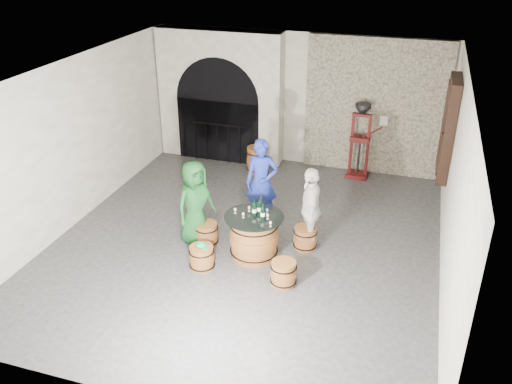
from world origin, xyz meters
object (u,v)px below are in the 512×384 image
(barrel_stool_near_left, at_px, (202,257))
(person_white, at_px, (310,209))
(person_green, at_px, (195,203))
(side_barrel, at_px, (256,160))
(barrel_table, at_px, (254,236))
(barrel_stool_right, at_px, (305,238))
(person_blue, at_px, (262,182))
(wine_bottle_left, at_px, (254,209))
(barrel_stool_far, at_px, (260,219))
(wine_bottle_right, at_px, (259,207))
(barrel_stool_left, at_px, (207,234))
(wine_bottle_center, at_px, (263,213))
(corking_press, at_px, (361,136))
(barrel_stool_near_right, at_px, (284,273))

(barrel_stool_near_left, distance_m, person_white, 2.12)
(person_green, distance_m, side_barrel, 3.38)
(barrel_table, distance_m, barrel_stool_right, 1.00)
(barrel_table, distance_m, person_blue, 1.37)
(person_white, height_order, wine_bottle_left, person_white)
(barrel_stool_far, xyz_separation_m, wine_bottle_right, (0.25, -0.85, 0.73))
(barrel_stool_left, xyz_separation_m, wine_bottle_left, (0.97, -0.11, 0.73))
(person_blue, bearing_deg, side_barrel, 98.75)
(wine_bottle_center, height_order, side_barrel, wine_bottle_center)
(barrel_stool_far, xyz_separation_m, corking_press, (1.50, 2.99, 0.83))
(wine_bottle_right, height_order, side_barrel, wine_bottle_right)
(barrel_stool_far, relative_size, barrel_stool_right, 1.00)
(barrel_stool_far, height_order, wine_bottle_right, wine_bottle_right)
(barrel_stool_left, bearing_deg, wine_bottle_right, -1.19)
(barrel_table, distance_m, person_green, 1.26)
(barrel_stool_near_right, distance_m, corking_press, 4.73)
(barrel_stool_near_left, distance_m, wine_bottle_right, 1.33)
(barrel_stool_right, relative_size, barrel_stool_near_left, 1.00)
(person_white, relative_size, wine_bottle_center, 4.95)
(barrel_stool_far, xyz_separation_m, wine_bottle_center, (0.36, -1.02, 0.73))
(barrel_stool_left, bearing_deg, barrel_stool_near_left, -73.80)
(barrel_stool_right, relative_size, barrel_stool_near_right, 1.00)
(person_green, bearing_deg, barrel_stool_near_right, -84.71)
(barrel_stool_left, distance_m, person_green, 0.64)
(corking_press, bearing_deg, barrel_stool_right, -94.71)
(barrel_stool_near_right, xyz_separation_m, corking_press, (0.59, 4.62, 0.83))
(person_green, bearing_deg, person_white, -49.83)
(barrel_stool_near_left, bearing_deg, wine_bottle_right, 42.70)
(barrel_stool_right, bearing_deg, person_white, 33.27)
(person_green, height_order, corking_press, corking_press)
(barrel_stool_near_right, bearing_deg, barrel_stool_near_left, 178.89)
(wine_bottle_right, bearing_deg, barrel_stool_far, 106.16)
(barrel_stool_near_right, bearing_deg, corking_press, 82.74)
(barrel_stool_right, bearing_deg, person_green, -169.38)
(barrel_table, height_order, wine_bottle_left, wine_bottle_left)
(barrel_stool_near_left, distance_m, wine_bottle_center, 1.32)
(wine_bottle_center, bearing_deg, barrel_table, 162.60)
(barrel_stool_far, bearing_deg, corking_press, 63.42)
(barrel_stool_left, xyz_separation_m, corking_press, (2.29, 3.82, 0.83))
(barrel_stool_near_left, xyz_separation_m, side_barrel, (-0.30, 4.14, 0.11))
(person_green, xyz_separation_m, wine_bottle_left, (1.18, -0.13, 0.13))
(person_blue, distance_m, wine_bottle_right, 1.19)
(person_green, bearing_deg, corking_press, -4.52)
(barrel_stool_far, height_order, wine_bottle_left, wine_bottle_left)
(barrel_stool_far, xyz_separation_m, barrel_stool_near_right, (0.91, -1.63, 0.00))
(side_barrel, relative_size, corking_press, 0.36)
(barrel_stool_far, height_order, person_blue, person_blue)
(person_blue, relative_size, wine_bottle_left, 5.36)
(person_blue, distance_m, wine_bottle_center, 1.38)
(wine_bottle_center, bearing_deg, corking_press, 74.17)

